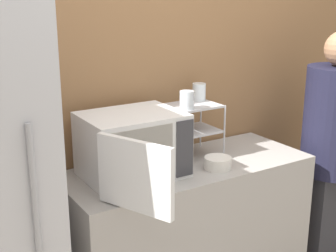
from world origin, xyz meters
TOP-DOWN VIEW (x-y plane):
  - wall_back at (0.00, 0.60)m, footprint 8.00×0.06m
  - counter at (0.00, 0.28)m, footprint 1.41×0.56m
  - microwave at (-0.34, 0.28)m, footprint 0.53×0.75m
  - dish_rack at (0.10, 0.39)m, footprint 0.29×0.24m
  - glass_front_left at (0.01, 0.32)m, footprint 0.08×0.08m
  - glass_back_right at (0.19, 0.46)m, footprint 0.08×0.08m
  - bowl at (0.10, 0.15)m, footprint 0.15×0.15m
  - person at (0.98, 0.10)m, footprint 0.39×0.39m

SIDE VIEW (x-z plane):
  - counter at x=0.00m, z-range 0.00..0.91m
  - person at x=0.98m, z-range 0.09..1.69m
  - bowl at x=0.10m, z-range 0.91..0.97m
  - microwave at x=-0.34m, z-range 0.91..1.24m
  - dish_rack at x=0.10m, z-range 0.98..1.28m
  - glass_front_left at x=0.01m, z-range 1.21..1.31m
  - glass_back_right at x=0.19m, z-range 1.21..1.31m
  - wall_back at x=0.00m, z-range 0.00..2.60m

